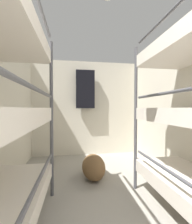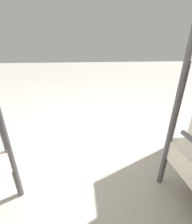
% 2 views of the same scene
% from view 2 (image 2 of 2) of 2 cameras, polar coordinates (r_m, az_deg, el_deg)
% --- Properties ---
extents(ground_plane, '(20.00, 20.00, 0.00)m').
position_cam_2_polar(ground_plane, '(1.82, -2.68, -12.69)').
color(ground_plane, gray).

